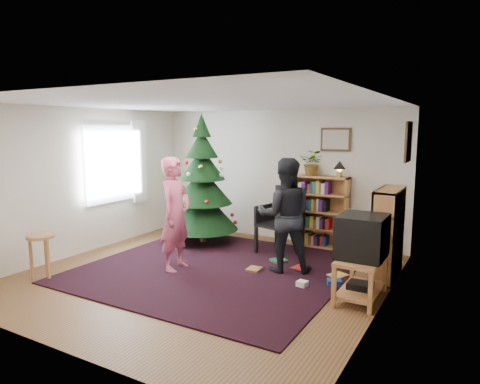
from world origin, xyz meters
The scene contains 23 objects.
floor centered at (0.00, 0.00, 0.00)m, with size 5.00×5.00×0.00m, color brown.
ceiling centered at (0.00, 0.00, 2.50)m, with size 5.00×5.00×0.00m, color white.
wall_back centered at (0.00, 2.50, 1.25)m, with size 5.00×0.02×2.50m, color silver.
wall_front centered at (0.00, -2.50, 1.25)m, with size 5.00×0.02×2.50m, color silver.
wall_left centered at (-2.50, 0.00, 1.25)m, with size 0.02×5.00×2.50m, color silver.
wall_right centered at (2.50, 0.00, 1.25)m, with size 0.02×5.00×2.50m, color silver.
rug centered at (0.00, 0.30, 0.01)m, with size 3.80×3.60×0.02m, color black.
window_pane centered at (-2.47, 0.60, 1.50)m, with size 0.04×1.20×1.40m, color silver.
curtain centered at (-2.43, 1.30, 1.50)m, with size 0.06×0.35×1.60m, color white.
picture_back centered at (1.15, 2.48, 1.95)m, with size 0.55×0.03×0.42m.
picture_right centered at (2.48, 1.75, 1.95)m, with size 0.03×0.50×0.60m.
christmas_tree centered at (-1.06, 1.49, 1.01)m, with size 1.33×1.33×2.42m.
bookshelf_back centered at (0.97, 2.34, 0.66)m, with size 0.95×0.30×1.30m.
bookshelf_right centered at (2.34, 1.26, 0.66)m, with size 0.30×0.95×1.30m.
tv_stand centered at (2.22, 0.24, 0.32)m, with size 0.49×0.89×0.55m.
crt_tv centered at (2.22, 0.24, 0.82)m, with size 0.57×0.61×0.54m.
armchair centered at (0.50, 1.68, 0.62)m, with size 0.76×0.76×1.14m.
stool centered at (-1.97, -1.27, 0.49)m, with size 0.38×0.38×0.64m.
person_standing centered at (-0.53, 0.00, 0.86)m, with size 0.63×0.41×1.73m, color #D05371.
person_by_chair centered at (0.95, 0.75, 0.86)m, with size 0.84×0.65×1.72m, color black.
potted_plant centered at (0.77, 2.34, 1.53)m, with size 0.41×0.36×0.46m, color gray.
table_lamp centered at (1.27, 2.34, 1.49)m, with size 0.21×0.21×0.28m.
floor_clutter centered at (1.23, 0.69, 0.04)m, with size 1.45×1.04×0.08m.
Camera 1 is at (3.46, -5.02, 2.15)m, focal length 32.00 mm.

